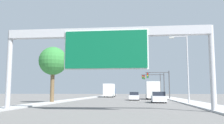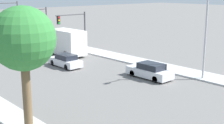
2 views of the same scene
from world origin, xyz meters
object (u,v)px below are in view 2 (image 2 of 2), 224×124
Objects in this scene: traffic_light_far_intersection at (9,13)px; truck_box_primary at (64,42)px; traffic_light_mid_block at (37,19)px; palm_tree_background at (23,40)px; car_near_left at (65,61)px; street_lamp_right at (204,28)px; car_far_left at (150,71)px; traffic_light_near_intersection at (75,26)px.

truck_box_primary is at bearing -94.44° from traffic_light_far_intersection.
traffic_light_mid_block is 31.41m from palm_tree_background.
car_near_left is 0.52× the size of street_lamp_right.
traffic_light_far_intersection is (1.53, 34.56, 3.69)m from car_far_left.
palm_tree_background is at bearing -129.45° from truck_box_primary.
traffic_light_near_intersection is 10.00m from traffic_light_mid_block.
car_near_left is at bearing 47.97° from palm_tree_background.
traffic_light_mid_block reaches higher than car_near_left.
traffic_light_mid_block is at bearing 59.77° from palm_tree_background.
traffic_light_near_intersection is (5.19, 5.17, 3.11)m from car_near_left.
street_lamp_right is at bearing -86.86° from traffic_light_mid_block.
street_lamp_right reaches higher than car_far_left.
palm_tree_background is at bearing -169.89° from car_far_left.
street_lamp_right is (3.09, -18.58, 3.27)m from truck_box_primary.
truck_box_primary is 1.31× the size of traffic_light_near_intersection.
car_near_left is 6.51m from truck_box_primary.
car_far_left is 14.82m from truck_box_primary.
traffic_light_mid_block reaches higher than truck_box_primary.
traffic_light_far_intersection reaches higher than car_far_left.
traffic_light_mid_block is at bearing 93.14° from street_lamp_right.
truck_box_primary is (-0.00, 14.79, 1.01)m from car_far_left.
palm_tree_background is 17.40m from street_lamp_right.
traffic_light_near_intersection is at bearing -89.55° from traffic_light_far_intersection.
street_lamp_right is at bearing -4.12° from palm_tree_background.
truck_box_primary is at bearing -98.92° from traffic_light_mid_block.
traffic_light_mid_block is at bearing 90.90° from traffic_light_near_intersection.
truck_box_primary is 22.77m from palm_tree_background.
traffic_light_mid_block is at bearing -90.00° from traffic_light_far_intersection.
traffic_light_mid_block is 0.76× the size of palm_tree_background.
traffic_light_far_intersection is (1.53, 19.78, 2.67)m from truck_box_primary.
traffic_light_near_intersection is 0.65× the size of street_lamp_right.
street_lamp_right is at bearing -80.55° from truck_box_primary.
traffic_light_far_intersection is at bearing 90.00° from traffic_light_mid_block.
traffic_light_mid_block reaches higher than traffic_light_near_intersection.
traffic_light_mid_block is (5.03, 15.17, 3.29)m from car_near_left.
street_lamp_right reaches higher than palm_tree_background.
truck_box_primary is at bearing 50.55° from palm_tree_background.
car_far_left is at bearing -69.56° from car_near_left.
traffic_light_far_intersection reaches higher than traffic_light_mid_block.
street_lamp_right is (17.35, -1.25, -0.60)m from palm_tree_background.
traffic_light_near_intersection is at bearing 44.88° from car_near_left.
traffic_light_far_intersection is (0.00, 10.00, 0.43)m from traffic_light_mid_block.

